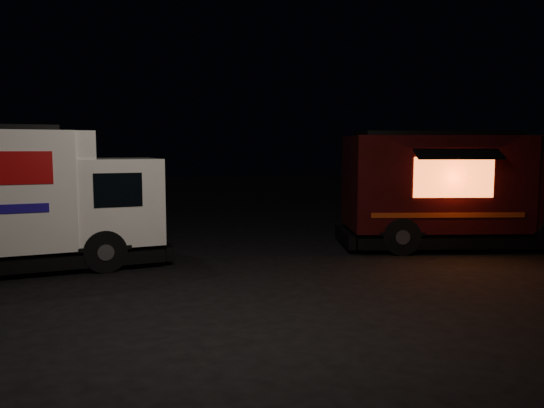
{
  "coord_description": "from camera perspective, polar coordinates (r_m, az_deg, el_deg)",
  "views": [
    {
      "loc": [
        -3.22,
        -10.83,
        2.79
      ],
      "look_at": [
        1.7,
        2.0,
        1.36
      ],
      "focal_mm": 35.0,
      "sensor_mm": 36.0,
      "label": 1
    }
  ],
  "objects": [
    {
      "name": "white_truck",
      "position": [
        13.54,
        -26.91,
        0.5
      ],
      "size": [
        7.39,
        2.76,
        3.31
      ],
      "primitive_type": null,
      "rotation": [
        0.0,
        0.0,
        0.04
      ],
      "color": "white",
      "rests_on": "ground"
    },
    {
      "name": "ground",
      "position": [
        11.64,
        -4.35,
        -7.93
      ],
      "size": [
        80.0,
        80.0,
        0.0
      ],
      "primitive_type": "plane",
      "color": "black",
      "rests_on": "ground"
    },
    {
      "name": "red_truck",
      "position": [
        16.0,
        20.02,
        1.45
      ],
      "size": [
        7.47,
        4.73,
        3.26
      ],
      "primitive_type": null,
      "rotation": [
        0.0,
        0.0,
        -0.33
      ],
      "color": "#35090F",
      "rests_on": "ground"
    }
  ]
}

